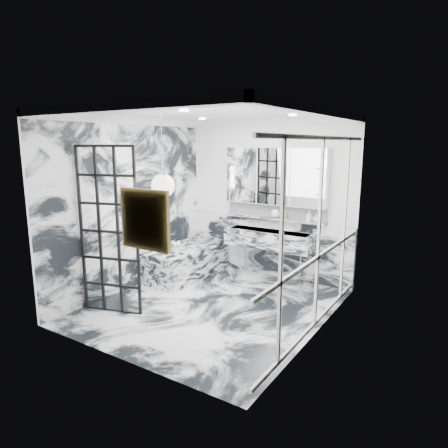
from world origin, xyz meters
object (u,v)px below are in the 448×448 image
Objects in this scene: crittall_door at (109,232)px; mirror_cabinet at (275,176)px; trough_sink at (269,239)px; bathtub at (187,261)px.

mirror_cabinet is at bearing 47.93° from crittall_door.
crittall_door is at bearing -117.08° from trough_sink.
mirror_cabinet is at bearing 32.06° from bathtub.
mirror_cabinet is at bearing 90.00° from trough_sink.
crittall_door is 1.43× the size of bathtub.
crittall_door is 2.03m from bathtub.
trough_sink is 1.10m from mirror_cabinet.
trough_sink reaches higher than bathtub.
mirror_cabinet reaches higher than trough_sink.
trough_sink is at bearing -90.00° from mirror_cabinet.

